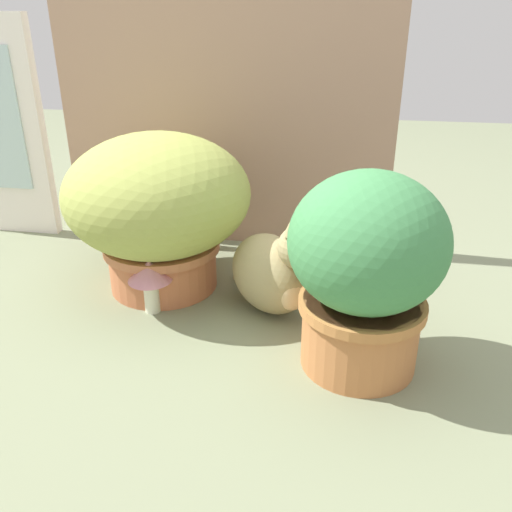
{
  "coord_description": "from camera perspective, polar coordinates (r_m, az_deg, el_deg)",
  "views": [
    {
      "loc": [
        0.38,
        -1.22,
        0.77
      ],
      "look_at": [
        0.17,
        0.03,
        0.18
      ],
      "focal_mm": 37.56,
      "sensor_mm": 36.0,
      "label": 1
    }
  ],
  "objects": [
    {
      "name": "ground_plane",
      "position": [
        1.49,
        -6.78,
        -6.29
      ],
      "size": [
        6.0,
        6.0,
        0.0
      ],
      "primitive_type": "plane",
      "color": "gray"
    },
    {
      "name": "grass_planter",
      "position": [
        1.56,
        -10.34,
        5.37
      ],
      "size": [
        0.53,
        0.53,
        0.46
      ],
      "color": "#BD6B44",
      "rests_on": "ground"
    },
    {
      "name": "cat",
      "position": [
        1.45,
        1.96,
        -1.71
      ],
      "size": [
        0.31,
        0.34,
        0.32
      ],
      "color": "tan",
      "rests_on": "ground"
    },
    {
      "name": "mushroom_ornament_red",
      "position": [
        1.53,
        -10.58,
        -1.3
      ],
      "size": [
        0.08,
        0.08,
        0.14
      ],
      "color": "#EEE8C4",
      "rests_on": "ground"
    },
    {
      "name": "leafy_planter",
      "position": [
        1.2,
        11.59,
        -1.16
      ],
      "size": [
        0.35,
        0.35,
        0.47
      ],
      "color": "#B87240",
      "rests_on": "ground"
    },
    {
      "name": "mushroom_ornament_pink",
      "position": [
        1.48,
        -11.23,
        -1.99
      ],
      "size": [
        0.12,
        0.12,
        0.15
      ],
      "color": "silver",
      "rests_on": "ground"
    },
    {
      "name": "cardboard_backdrop",
      "position": [
        1.83,
        -3.47,
        15.78
      ],
      "size": [
        1.13,
        0.03,
        0.96
      ],
      "primitive_type": "cube",
      "color": "tan",
      "rests_on": "ground"
    }
  ]
}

